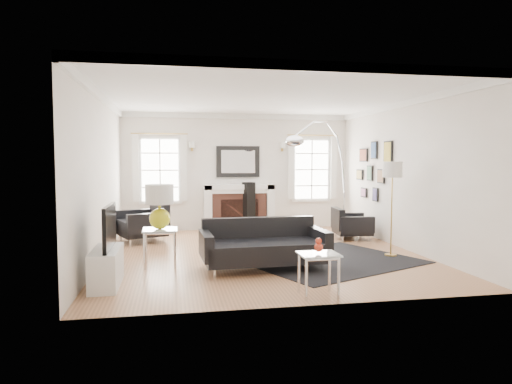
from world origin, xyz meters
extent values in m
plane|color=#94613E|center=(0.00, 0.00, 0.00)|extent=(6.00, 6.00, 0.00)
cube|color=silver|center=(0.00, 3.00, 1.40)|extent=(5.50, 0.04, 2.80)
cube|color=silver|center=(0.00, -3.00, 1.40)|extent=(5.50, 0.04, 2.80)
cube|color=silver|center=(-2.75, 0.00, 1.40)|extent=(0.04, 6.00, 2.80)
cube|color=silver|center=(2.75, 0.00, 1.40)|extent=(0.04, 6.00, 2.80)
cube|color=white|center=(0.00, 0.00, 2.80)|extent=(5.50, 6.00, 0.02)
cube|color=white|center=(0.00, 0.00, 2.74)|extent=(5.50, 6.00, 0.12)
cube|color=white|center=(-0.75, 2.80, 0.55)|extent=(0.18, 0.38, 1.10)
cube|color=white|center=(0.75, 2.80, 0.55)|extent=(0.18, 0.38, 1.10)
cube|color=white|center=(0.00, 2.80, 1.05)|extent=(1.70, 0.38, 0.12)
cube|color=white|center=(0.00, 2.80, 0.95)|extent=(1.50, 0.34, 0.10)
cube|color=brown|center=(0.00, 2.82, 0.45)|extent=(1.30, 0.30, 0.90)
cube|color=black|center=(0.00, 2.72, 0.38)|extent=(0.90, 0.10, 0.76)
cube|color=brown|center=(0.00, 2.55, 0.02)|extent=(1.70, 0.50, 0.04)
cube|color=black|center=(0.00, 2.96, 1.65)|extent=(1.05, 0.06, 0.75)
cube|color=white|center=(0.00, 2.92, 1.65)|extent=(0.82, 0.02, 0.55)
cube|color=white|center=(-1.85, 2.97, 1.45)|extent=(1.00, 0.05, 1.60)
cube|color=white|center=(-1.85, 2.94, 1.45)|extent=(0.84, 0.02, 1.44)
cube|color=white|center=(-2.40, 2.87, 1.50)|extent=(0.14, 0.05, 1.55)
cube|color=white|center=(-1.30, 2.87, 1.50)|extent=(0.14, 0.05, 1.55)
cube|color=white|center=(1.85, 2.97, 1.45)|extent=(1.00, 0.05, 1.60)
cube|color=white|center=(1.85, 2.94, 1.45)|extent=(0.84, 0.02, 1.44)
cube|color=white|center=(1.30, 2.87, 1.50)|extent=(0.14, 0.05, 1.55)
cube|color=white|center=(2.40, 2.87, 1.50)|extent=(0.14, 0.05, 1.55)
cube|color=black|center=(2.72, 0.60, 1.85)|extent=(0.03, 0.34, 0.44)
cube|color=gold|center=(2.70, 0.60, 1.85)|extent=(0.01, 0.29, 0.39)
cube|color=black|center=(2.72, 1.25, 1.90)|extent=(0.03, 0.28, 0.38)
cube|color=#315088|center=(2.70, 1.25, 1.90)|extent=(0.01, 0.23, 0.33)
cube|color=black|center=(2.72, 1.80, 1.80)|extent=(0.03, 0.40, 0.30)
cube|color=#98452E|center=(2.70, 1.80, 1.80)|extent=(0.01, 0.35, 0.25)
cube|color=black|center=(2.72, 0.90, 1.35)|extent=(0.03, 0.30, 0.30)
cube|color=#936643|center=(2.70, 0.90, 1.35)|extent=(0.01, 0.25, 0.25)
cube|color=black|center=(2.72, 1.45, 1.40)|extent=(0.03, 0.26, 0.34)
cube|color=#487858|center=(2.70, 1.45, 1.40)|extent=(0.01, 0.21, 0.29)
cube|color=black|center=(2.72, 2.00, 1.35)|extent=(0.03, 0.32, 0.24)
cube|color=#A78C47|center=(2.70, 2.00, 1.35)|extent=(0.01, 0.27, 0.19)
cube|color=black|center=(2.72, 1.15, 0.95)|extent=(0.03, 0.24, 0.30)
cube|color=#42376F|center=(2.70, 1.15, 0.95)|extent=(0.01, 0.19, 0.25)
cube|color=black|center=(2.72, 1.75, 0.95)|extent=(0.03, 0.28, 0.22)
cube|color=#A9628C|center=(2.70, 1.75, 0.95)|extent=(0.01, 0.23, 0.17)
cube|color=white|center=(-2.45, -1.70, 0.25)|extent=(0.35, 1.00, 0.50)
cube|color=black|center=(-2.40, -1.70, 0.80)|extent=(0.05, 1.00, 0.58)
cube|color=black|center=(1.02, -0.77, 0.01)|extent=(3.34, 3.11, 0.01)
cube|color=black|center=(-0.19, -1.18, 0.29)|extent=(1.87, 0.94, 0.31)
cube|color=black|center=(-0.20, -0.79, 0.51)|extent=(1.84, 0.21, 0.51)
cube|color=black|center=(-1.08, -1.21, 0.41)|extent=(0.18, 0.87, 0.39)
cube|color=black|center=(0.71, -1.14, 0.41)|extent=(0.18, 0.87, 0.39)
cube|color=black|center=(-2.20, 1.63, 0.30)|extent=(1.11, 1.11, 0.32)
cube|color=black|center=(-1.84, 1.76, 0.53)|extent=(0.45, 0.85, 0.53)
cube|color=black|center=(-2.35, 2.02, 0.43)|extent=(0.84, 0.43, 0.41)
cube|color=black|center=(-2.05, 1.23, 0.43)|extent=(0.84, 0.43, 0.41)
cube|color=black|center=(2.20, 1.14, 0.25)|extent=(0.77, 0.77, 0.27)
cube|color=black|center=(1.88, 1.17, 0.44)|extent=(0.19, 0.72, 0.44)
cube|color=black|center=(2.17, 0.78, 0.35)|extent=(0.72, 0.17, 0.34)
cube|color=black|center=(2.23, 1.49, 0.35)|extent=(0.72, 0.17, 0.34)
cube|color=silver|center=(0.60, 0.74, 0.40)|extent=(0.92, 0.92, 0.02)
cylinder|color=silver|center=(0.18, 0.32, 0.21)|extent=(0.04, 0.04, 0.41)
cylinder|color=silver|center=(1.02, 0.32, 0.21)|extent=(0.04, 0.04, 0.41)
cylinder|color=silver|center=(0.18, 1.16, 0.21)|extent=(0.04, 0.04, 0.41)
cylinder|color=silver|center=(1.02, 1.16, 0.21)|extent=(0.04, 0.04, 0.41)
cube|color=silver|center=(-1.77, -0.65, 0.58)|extent=(0.54, 0.54, 0.02)
cylinder|color=silver|center=(-2.00, -0.88, 0.30)|extent=(0.04, 0.04, 0.59)
cylinder|color=silver|center=(-1.54, -0.88, 0.30)|extent=(0.04, 0.04, 0.59)
cylinder|color=silver|center=(-2.00, -0.42, 0.30)|extent=(0.04, 0.04, 0.59)
cylinder|color=silver|center=(-1.54, -0.42, 0.30)|extent=(0.04, 0.04, 0.59)
cube|color=silver|center=(0.20, -2.65, 0.53)|extent=(0.49, 0.41, 0.02)
cylinder|color=silver|center=(0.00, -2.81, 0.27)|extent=(0.04, 0.04, 0.54)
cylinder|color=silver|center=(0.40, -2.81, 0.27)|extent=(0.04, 0.04, 0.54)
cylinder|color=silver|center=(0.00, -2.49, 0.27)|extent=(0.04, 0.04, 0.54)
cylinder|color=silver|center=(0.40, -2.49, 0.27)|extent=(0.04, 0.04, 0.54)
sphere|color=#D0CC1A|center=(-1.77, -0.65, 0.76)|extent=(0.33, 0.33, 0.33)
cylinder|color=#D0CC1A|center=(-1.77, -0.65, 0.93)|extent=(0.04, 0.04, 0.13)
cylinder|color=white|center=(-1.77, -0.65, 1.15)|extent=(0.44, 0.44, 0.31)
sphere|color=#AF2B16|center=(0.20, -2.65, 0.61)|extent=(0.11, 0.11, 0.11)
sphere|color=#AF2B16|center=(0.20, -2.65, 0.69)|extent=(0.08, 0.08, 0.08)
cube|color=silver|center=(2.20, 1.63, 0.11)|extent=(0.27, 0.43, 0.21)
ellipsoid|color=silver|center=(0.70, 0.34, 2.04)|extent=(0.37, 0.37, 0.22)
cylinder|color=#BB9441|center=(2.20, -0.62, 0.02)|extent=(0.21, 0.21, 0.03)
cylinder|color=#BB9441|center=(2.20, -0.62, 0.74)|extent=(0.03, 0.03, 1.47)
cylinder|color=white|center=(2.20, -0.62, 1.52)|extent=(0.34, 0.34, 0.27)
cube|color=black|center=(0.21, 2.65, 0.58)|extent=(0.31, 0.31, 1.16)
camera|label=1|loc=(-1.56, -7.98, 1.69)|focal=32.00mm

